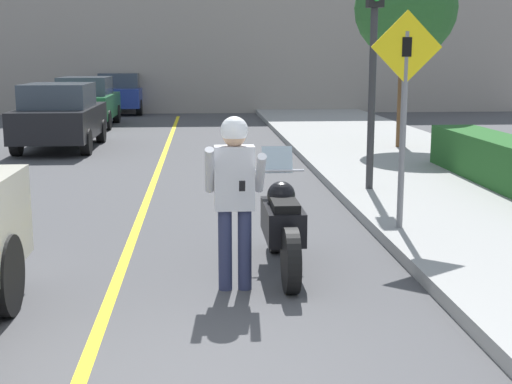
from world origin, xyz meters
The scene contains 11 objects.
road_center_line centered at (-0.60, 6.00, 0.00)m, with size 0.12×36.00×0.01m.
building_backdrop centered at (0.00, 26.00, 3.86)m, with size 28.00×1.20×7.71m.
motorcycle centered at (1.20, 2.99, 0.52)m, with size 0.62×2.21×1.32m.
person_biker centered at (0.65, 2.35, 1.10)m, with size 0.59×0.48×1.78m.
crossing_sign centered at (2.89, 4.25, 1.82)m, with size 0.91×0.08×2.77m.
traffic_light centered at (3.15, 7.03, 2.75)m, with size 0.26×0.30×3.74m.
hedge_row centered at (5.60, 6.98, 0.55)m, with size 0.90×5.99×0.79m.
street_tree centered at (5.24, 12.57, 3.49)m, with size 2.46×2.46×4.58m.
parked_car_black centered at (-3.29, 14.00, 0.86)m, with size 1.88×4.20×1.68m.
parked_car_green centered at (-3.55, 19.99, 0.86)m, with size 1.88×4.20×1.68m.
parked_car_blue centered at (-3.01, 25.80, 0.86)m, with size 1.88×4.20×1.68m.
Camera 1 is at (0.33, -4.66, 2.36)m, focal length 50.00 mm.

